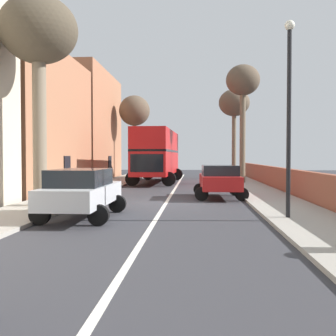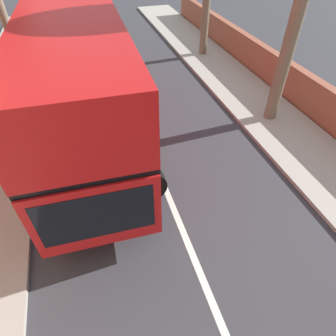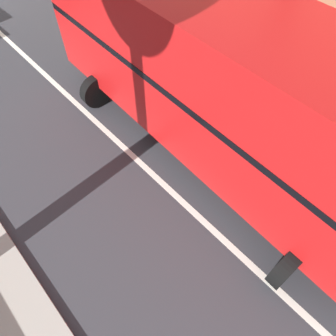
# 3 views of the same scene
# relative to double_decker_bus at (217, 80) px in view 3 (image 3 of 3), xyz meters

# --- Properties ---
(double_decker_bus) EXTENTS (3.81, 10.49, 4.06)m
(double_decker_bus) POSITION_rel_double_decker_bus_xyz_m (0.00, 0.00, 0.00)
(double_decker_bus) COLOR #B71314
(double_decker_bus) RESTS_ON ground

